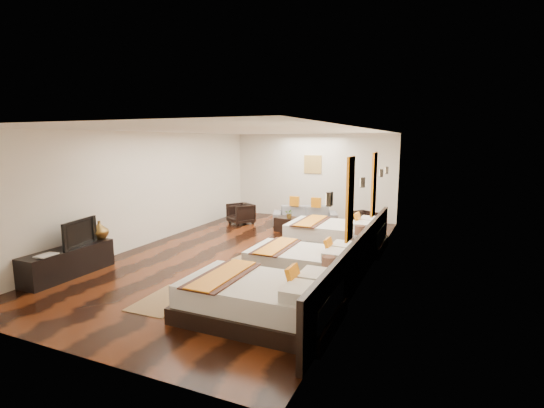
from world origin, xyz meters
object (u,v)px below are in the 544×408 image
at_px(bed_far, 336,235).
at_px(armchair_left, 241,214).
at_px(bed_mid, 305,263).
at_px(tv_console, 68,262).
at_px(sofa, 305,216).
at_px(tv, 76,233).
at_px(figurine, 99,230).
at_px(nightstand_a, 328,287).
at_px(book, 41,255).
at_px(armchair_right, 363,222).
at_px(nightstand_b, 359,249).
at_px(coffee_table, 293,225).
at_px(bed_near, 261,300).
at_px(table_plant, 289,214).

distance_m(bed_far, armchair_left, 3.74).
bearing_deg(bed_mid, tv_console, -157.29).
distance_m(tv_console, sofa, 6.80).
height_order(tv, figurine, tv).
relative_size(nightstand_a, book, 2.26).
relative_size(bed_far, sofa, 1.20).
distance_m(figurine, armchair_left, 4.87).
xyz_separation_m(bed_mid, tv, (-4.15, -1.58, 0.54)).
height_order(sofa, armchair_right, armchair_right).
relative_size(nightstand_b, coffee_table, 0.79).
distance_m(sofa, armchair_left, 2.01).
height_order(tv, book, tv).
height_order(figurine, armchair_left, figurine).
bearing_deg(bed_near, sofa, 103.38).
bearing_deg(armchair_left, figurine, -65.73).
distance_m(nightstand_b, tv, 5.77).
distance_m(tv, table_plant, 5.58).
bearing_deg(armchair_left, tv_console, -64.46).
xyz_separation_m(tv, sofa, (2.61, 6.08, -0.53)).
relative_size(bed_mid, nightstand_b, 2.70).
relative_size(bed_mid, book, 6.14).
distance_m(coffee_table, table_plant, 0.35).
xyz_separation_m(nightstand_a, nightstand_b, (0.00, 2.47, 0.00)).
distance_m(bed_near, tv, 4.20).
bearing_deg(tv, nightstand_b, -69.97).
bearing_deg(book, bed_far, 47.93).
distance_m(nightstand_b, tv_console, 5.88).
height_order(bed_mid, table_plant, bed_mid).
relative_size(bed_mid, table_plant, 7.89).
height_order(bed_mid, book, bed_mid).
distance_m(bed_mid, armchair_right, 4.16).
bearing_deg(tv, tv_console, 152.57).
height_order(bed_mid, tv_console, bed_mid).
relative_size(bed_mid, nightstand_a, 2.71).
bearing_deg(bed_far, bed_near, -90.01).
bearing_deg(armchair_left, bed_mid, -14.80).
bearing_deg(nightstand_b, coffee_table, 138.53).
xyz_separation_m(bed_mid, table_plant, (-1.62, 3.38, 0.26)).
xyz_separation_m(bed_far, sofa, (-1.54, 2.15, -0.02)).
bearing_deg(tv, table_plant, -38.56).
bearing_deg(sofa, bed_mid, -91.30).
bearing_deg(coffee_table, bed_near, -74.15).
bearing_deg(tv_console, nightstand_b, 32.82).
bearing_deg(nightstand_a, armchair_right, 94.90).
bearing_deg(armchair_left, table_plant, 19.47).
bearing_deg(bed_mid, nightstand_a, -54.28).
relative_size(bed_near, nightstand_b, 2.92).
xyz_separation_m(armchair_left, armchair_right, (3.73, 0.32, -0.02)).
bearing_deg(book, armchair_right, 55.10).
height_order(bed_near, tv, tv).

